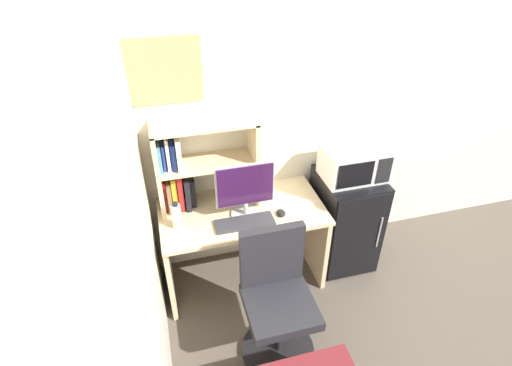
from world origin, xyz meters
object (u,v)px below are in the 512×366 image
object	(u,v)px
desk_chair	(277,304)
wall_corkboard	(158,71)
mini_fridge	(345,219)
hutch_bookshelf	(191,167)
water_bottle	(177,216)
keyboard	(244,223)
computer_mouse	(281,213)
microwave	(354,163)
monitor	(245,189)

from	to	relation	value
desk_chair	wall_corkboard	bearing A→B (deg)	118.30
mini_fridge	hutch_bookshelf	bearing A→B (deg)	172.13
water_bottle	keyboard	bearing A→B (deg)	-10.63
keyboard	computer_mouse	size ratio (longest dim) A/B	4.87
microwave	wall_corkboard	world-z (taller)	wall_corkboard
monitor	mini_fridge	world-z (taller)	monitor
hutch_bookshelf	computer_mouse	bearing A→B (deg)	-28.09
keyboard	microwave	size ratio (longest dim) A/B	0.91
monitor	hutch_bookshelf	bearing A→B (deg)	143.99
water_bottle	wall_corkboard	distance (m)	0.98
mini_fridge	microwave	bearing A→B (deg)	89.71
microwave	wall_corkboard	bearing A→B (deg)	167.94
water_bottle	microwave	distance (m)	1.40
computer_mouse	microwave	xyz separation A→B (m)	(0.63, 0.15, 0.24)
hutch_bookshelf	water_bottle	xyz separation A→B (m)	(-0.15, -0.26, -0.22)
keyboard	desk_chair	world-z (taller)	desk_chair
keyboard	mini_fridge	size ratio (longest dim) A/B	0.50
hutch_bookshelf	monitor	distance (m)	0.44
hutch_bookshelf	keyboard	size ratio (longest dim) A/B	1.71
hutch_bookshelf	water_bottle	size ratio (longest dim) A/B	3.42
water_bottle	wall_corkboard	size ratio (longest dim) A/B	0.38
mini_fridge	computer_mouse	bearing A→B (deg)	-166.68
mini_fridge	desk_chair	size ratio (longest dim) A/B	0.88
monitor	microwave	distance (m)	0.89
wall_corkboard	microwave	bearing A→B (deg)	-12.06
water_bottle	microwave	xyz separation A→B (m)	(1.38, 0.09, 0.16)
keyboard	mini_fridge	distance (m)	0.98
computer_mouse	desk_chair	distance (m)	0.66
monitor	desk_chair	xyz separation A→B (m)	(0.06, -0.62, -0.53)
wall_corkboard	computer_mouse	bearing A→B (deg)	-31.20
keyboard	computer_mouse	xyz separation A→B (m)	(0.29, 0.03, 0.01)
monitor	water_bottle	xyz separation A→B (m)	(-0.50, -0.01, -0.13)
keyboard	desk_chair	size ratio (longest dim) A/B	0.44
wall_corkboard	mini_fridge	bearing A→B (deg)	-12.18
hutch_bookshelf	microwave	bearing A→B (deg)	-7.73
computer_mouse	desk_chair	size ratio (longest dim) A/B	0.09
water_bottle	desk_chair	bearing A→B (deg)	-47.58
keyboard	wall_corkboard	distance (m)	1.19
water_bottle	wall_corkboard	world-z (taller)	wall_corkboard
monitor	desk_chair	world-z (taller)	monitor
monitor	desk_chair	bearing A→B (deg)	-84.86
desk_chair	wall_corkboard	xyz separation A→B (m)	(-0.54, 0.99, 1.30)
keyboard	water_bottle	xyz separation A→B (m)	(-0.47, 0.09, 0.09)
monitor	water_bottle	world-z (taller)	monitor
desk_chair	water_bottle	bearing A→B (deg)	132.42
water_bottle	wall_corkboard	bearing A→B (deg)	86.94
monitor	computer_mouse	bearing A→B (deg)	-15.12
keyboard	water_bottle	size ratio (longest dim) A/B	2.00
monitor	computer_mouse	size ratio (longest dim) A/B	4.93
water_bottle	mini_fridge	xyz separation A→B (m)	(1.38, 0.09, -0.40)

